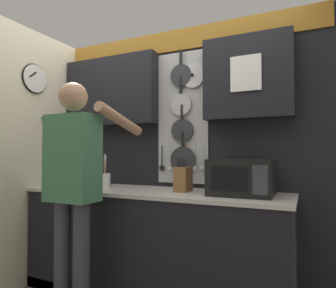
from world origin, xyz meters
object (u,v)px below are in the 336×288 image
(utensil_crock, at_px, (104,178))
(person, at_px, (74,176))
(microwave, at_px, (242,177))
(knife_block, at_px, (183,179))

(utensil_crock, distance_m, person, 0.59)
(person, bearing_deg, microwave, 26.94)
(knife_block, height_order, utensil_crock, utensil_crock)
(microwave, distance_m, knife_block, 0.48)
(microwave, bearing_deg, knife_block, 179.90)
(microwave, xyz_separation_m, utensil_crock, (-1.27, 0.00, -0.05))
(microwave, xyz_separation_m, knife_block, (-0.48, 0.00, -0.03))
(microwave, bearing_deg, utensil_crock, 179.94)
(microwave, relative_size, knife_block, 1.60)
(knife_block, xyz_separation_m, utensil_crock, (-0.79, 0.00, -0.02))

